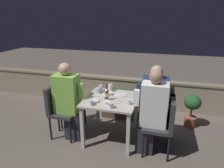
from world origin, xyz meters
The scene contains 25 objects.
ground_plane centered at (0.00, 0.00, 0.00)m, with size 16.00×16.00×0.00m, color #665B51.
parapet_wall centered at (0.00, 1.37, 0.33)m, with size 9.00×0.18×0.64m.
dining_table centered at (0.00, 0.00, 0.61)m, with size 0.81×0.82×0.72m.
planter_hedge centered at (0.00, 0.82, 0.33)m, with size 0.74×0.47×0.58m.
chair_left_near centered at (-0.86, -0.13, 0.54)m, with size 0.42×0.41×0.89m.
person_green_blouse centered at (-0.66, -0.13, 0.65)m, with size 0.47×0.26×1.28m.
chair_left_far centered at (-0.86, 0.14, 0.54)m, with size 0.42×0.41×0.89m.
chair_right_near centered at (0.84, -0.17, 0.54)m, with size 0.42×0.41×0.89m.
person_white_polo centered at (0.64, -0.17, 0.65)m, with size 0.47×0.26×1.28m.
chair_right_far centered at (0.83, 0.13, 0.54)m, with size 0.42×0.41×0.89m.
person_navy_jumper centered at (0.64, 0.13, 0.64)m, with size 0.48×0.26×1.27m.
beer_bottle centered at (-0.05, -0.08, 0.83)m, with size 0.06×0.06×0.27m.
plate_0 centered at (0.12, 0.19, 0.73)m, with size 0.20×0.20×0.01m.
bowl_0 centered at (-0.01, -0.20, 0.75)m, with size 0.11×0.11×0.04m.
bowl_1 centered at (-0.09, 0.14, 0.75)m, with size 0.15×0.15×0.04m.
bowl_2 centered at (-0.21, -0.19, 0.74)m, with size 0.15×0.15×0.03m.
glass_cup_0 centered at (0.09, -0.33, 0.76)m, with size 0.08×0.08×0.08m.
glass_cup_1 centered at (-0.25, 0.25, 0.78)m, with size 0.07×0.07×0.11m.
glass_cup_2 centered at (0.31, -0.15, 0.76)m, with size 0.07×0.07×0.08m.
glass_cup_3 centered at (-0.21, -0.31, 0.76)m, with size 0.06×0.06×0.08m.
glass_cup_4 centered at (-0.10, 0.31, 0.78)m, with size 0.08×0.08×0.12m.
glass_cup_5 centered at (-0.27, 0.16, 0.77)m, with size 0.07×0.07×0.09m.
fork_0 centered at (0.16, -0.13, 0.73)m, with size 0.11×0.15×0.01m.
fork_1 centered at (-0.27, 0.00, 0.73)m, with size 0.16×0.10×0.01m.
potted_plant centered at (1.31, 0.74, 0.38)m, with size 0.30×0.30×0.62m.
Camera 1 is at (0.77, -2.78, 1.97)m, focal length 32.00 mm.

